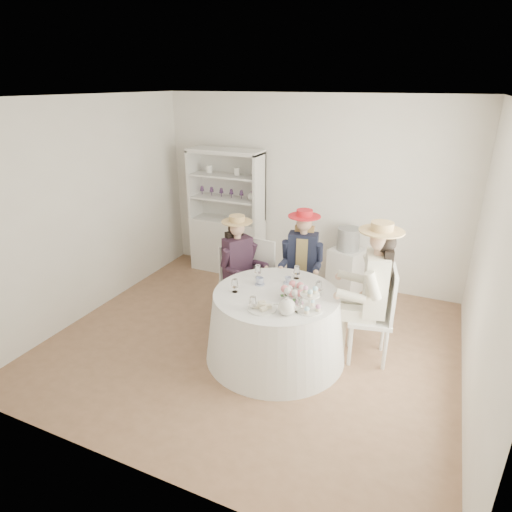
% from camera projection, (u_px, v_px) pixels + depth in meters
% --- Properties ---
extents(ground, '(4.50, 4.50, 0.00)m').
position_uv_depth(ground, '(253.00, 341.00, 5.02)').
color(ground, brown).
rests_on(ground, ground).
extents(ceiling, '(4.50, 4.50, 0.00)m').
position_uv_depth(ceiling, '(252.00, 97.00, 4.00)').
color(ceiling, white).
rests_on(ceiling, wall_back).
extents(wall_back, '(4.50, 0.00, 4.50)m').
position_uv_depth(wall_back, '(309.00, 192.00, 6.21)').
color(wall_back, silver).
rests_on(wall_back, ground).
extents(wall_front, '(4.50, 0.00, 4.50)m').
position_uv_depth(wall_front, '(127.00, 324.00, 2.82)').
color(wall_front, silver).
rests_on(wall_front, ground).
extents(wall_left, '(0.00, 4.50, 4.50)m').
position_uv_depth(wall_left, '(89.00, 209.00, 5.36)').
color(wall_left, silver).
rests_on(wall_left, ground).
extents(wall_right, '(0.00, 4.50, 4.50)m').
position_uv_depth(wall_right, '(490.00, 268.00, 3.67)').
color(wall_right, silver).
rests_on(wall_right, ground).
extents(tea_table, '(1.53, 1.53, 0.77)m').
position_uv_depth(tea_table, '(276.00, 325.00, 4.65)').
color(tea_table, white).
rests_on(tea_table, ground).
extents(hutch, '(1.29, 0.82, 1.92)m').
position_uv_depth(hutch, '(228.00, 229.00, 6.72)').
color(hutch, silver).
rests_on(hutch, ground).
extents(side_table, '(0.52, 0.52, 0.65)m').
position_uv_depth(side_table, '(346.00, 270.00, 6.13)').
color(side_table, silver).
rests_on(side_table, ground).
extents(hatbox, '(0.38, 0.38, 0.31)m').
position_uv_depth(hatbox, '(348.00, 239.00, 5.95)').
color(hatbox, black).
rests_on(hatbox, side_table).
extents(guest_left, '(0.57, 0.53, 1.34)m').
position_uv_depth(guest_left, '(239.00, 261.00, 5.33)').
color(guest_left, silver).
rests_on(guest_left, ground).
extents(guest_mid, '(0.52, 0.55, 1.40)m').
position_uv_depth(guest_mid, '(302.00, 257.00, 5.35)').
color(guest_mid, silver).
rests_on(guest_mid, ground).
extents(guest_right, '(0.62, 0.59, 1.57)m').
position_uv_depth(guest_right, '(373.00, 285.00, 4.41)').
color(guest_right, silver).
rests_on(guest_right, ground).
extents(spare_chair, '(0.47, 0.47, 1.02)m').
position_uv_depth(spare_chair, '(265.00, 271.00, 5.56)').
color(spare_chair, silver).
rests_on(spare_chair, ground).
extents(teacup_a, '(0.11, 0.11, 0.07)m').
position_uv_depth(teacup_a, '(260.00, 281.00, 4.68)').
color(teacup_a, white).
rests_on(teacup_a, tea_table).
extents(teacup_b, '(0.07, 0.07, 0.07)m').
position_uv_depth(teacup_b, '(288.00, 280.00, 4.71)').
color(teacup_b, white).
rests_on(teacup_b, tea_table).
extents(teacup_c, '(0.10, 0.10, 0.06)m').
position_uv_depth(teacup_c, '(300.00, 288.00, 4.55)').
color(teacup_c, white).
rests_on(teacup_c, tea_table).
extents(flower_bowl, '(0.24, 0.24, 0.06)m').
position_uv_depth(flower_bowl, '(295.00, 296.00, 4.37)').
color(flower_bowl, white).
rests_on(flower_bowl, tea_table).
extents(flower_arrangement, '(0.21, 0.21, 0.08)m').
position_uv_depth(flower_arrangement, '(295.00, 290.00, 4.34)').
color(flower_arrangement, '#EB7581').
rests_on(flower_arrangement, tea_table).
extents(table_teapot, '(0.24, 0.17, 0.18)m').
position_uv_depth(table_teapot, '(287.00, 307.00, 4.07)').
color(table_teapot, white).
rests_on(table_teapot, tea_table).
extents(sandwich_plate, '(0.28, 0.28, 0.06)m').
position_uv_depth(sandwich_plate, '(262.00, 308.00, 4.18)').
color(sandwich_plate, white).
rests_on(sandwich_plate, tea_table).
extents(cupcake_stand, '(0.26, 0.26, 0.24)m').
position_uv_depth(cupcake_stand, '(310.00, 302.00, 4.13)').
color(cupcake_stand, white).
rests_on(cupcake_stand, tea_table).
extents(stemware_set, '(0.90, 0.94, 0.15)m').
position_uv_depth(stemware_set, '(276.00, 287.00, 4.47)').
color(stemware_set, white).
rests_on(stemware_set, tea_table).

